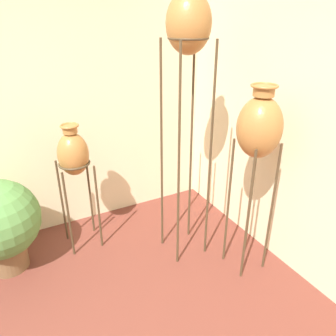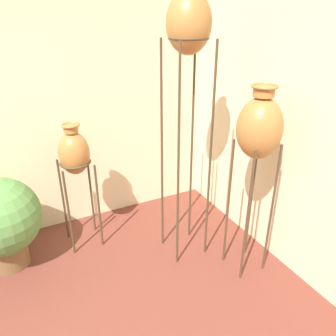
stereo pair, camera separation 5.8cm
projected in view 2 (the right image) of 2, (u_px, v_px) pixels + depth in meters
vase_stand_tall at (189, 31)px, 2.33m from camera, size 0.33×0.33×2.25m
vase_stand_medium at (259, 130)px, 2.40m from camera, size 0.34×0.34×1.59m
vase_stand_short at (74, 155)px, 2.85m from camera, size 0.29×0.29×1.20m
potted_plant at (1, 220)px, 2.74m from camera, size 0.67×0.67×0.83m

